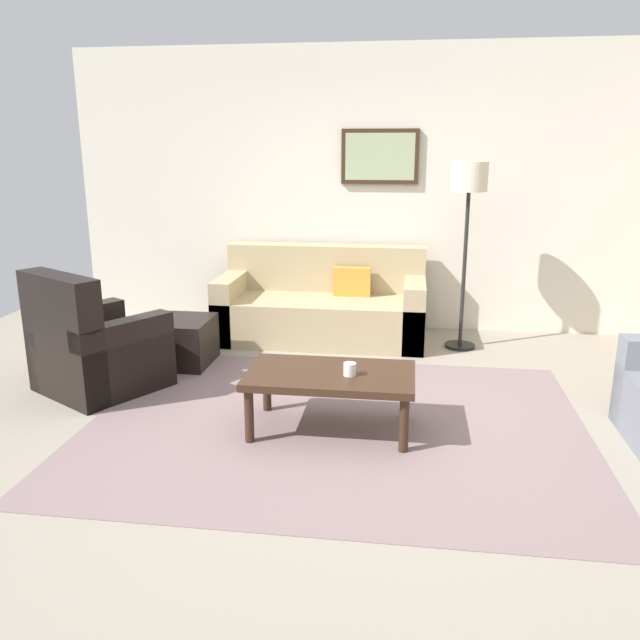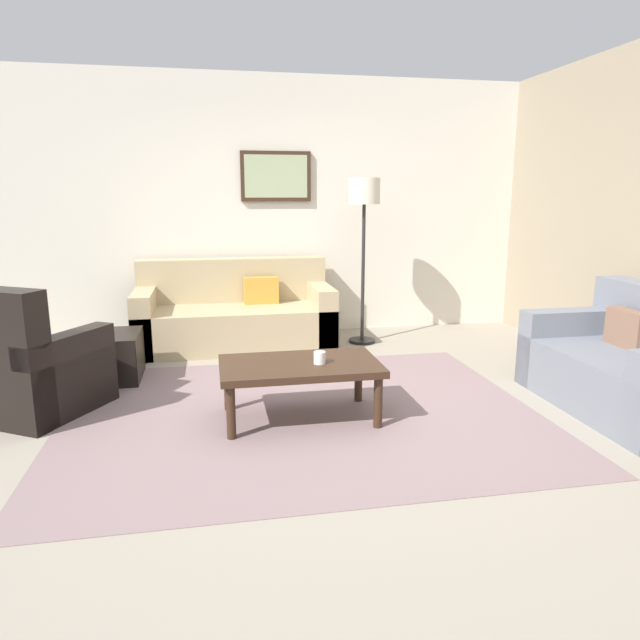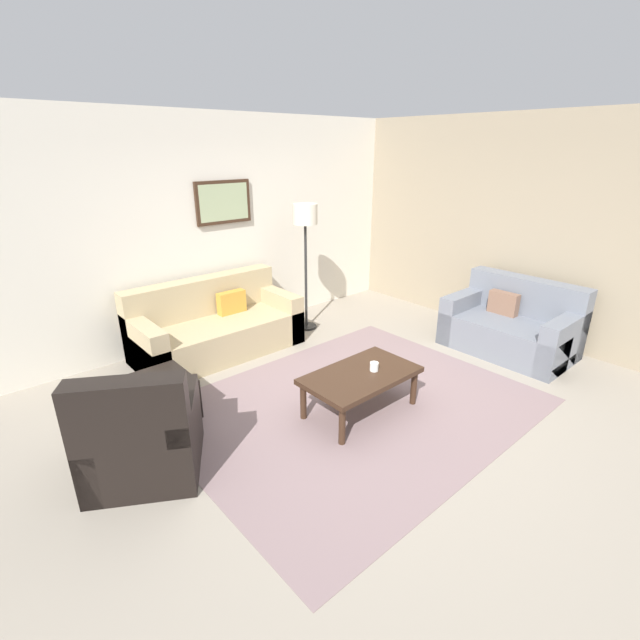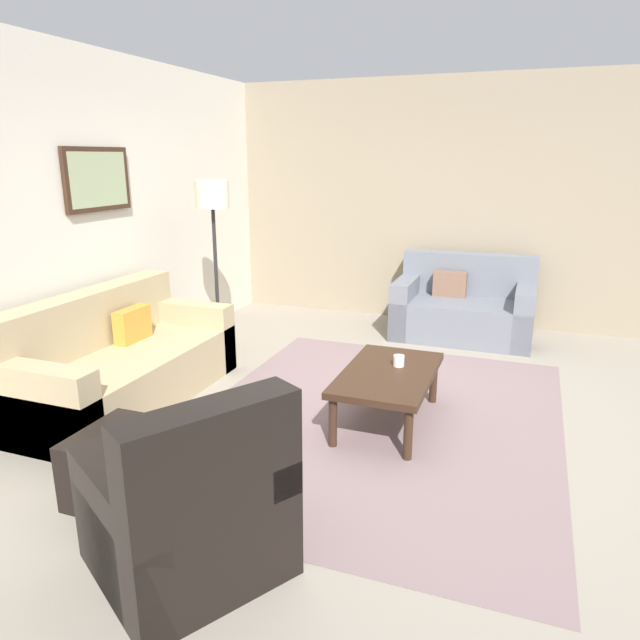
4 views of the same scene
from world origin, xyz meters
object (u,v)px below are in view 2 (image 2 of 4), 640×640
(coffee_table, at_px, (300,370))
(cup, at_px, (320,358))
(ottoman, at_px, (107,357))
(framed_artwork, at_px, (276,176))
(couch_main, at_px, (235,316))
(armchair_leather, at_px, (26,373))
(lamp_standing, at_px, (364,208))
(couch_loveseat, at_px, (638,369))

(coffee_table, distance_m, cup, 0.17)
(ottoman, height_order, framed_artwork, framed_artwork)
(couch_main, bearing_deg, armchair_leather, -132.23)
(couch_main, bearing_deg, lamp_standing, -8.10)
(framed_artwork, bearing_deg, couch_loveseat, -51.16)
(couch_main, distance_m, armchair_leather, 2.32)
(couch_loveseat, distance_m, lamp_standing, 2.91)
(couch_main, height_order, cup, couch_main)
(armchair_leather, bearing_deg, cup, -14.06)
(couch_loveseat, height_order, armchair_leather, armchair_leather)
(armchair_leather, relative_size, coffee_table, 1.00)
(lamp_standing, bearing_deg, armchair_leather, -152.13)
(armchair_leather, height_order, coffee_table, armchair_leather)
(couch_main, distance_m, cup, 2.28)
(ottoman, bearing_deg, cup, -37.18)
(armchair_leather, relative_size, ottoman, 1.96)
(framed_artwork, bearing_deg, coffee_table, -93.48)
(couch_loveseat, relative_size, ottoman, 2.61)
(armchair_leather, height_order, framed_artwork, framed_artwork)
(couch_main, relative_size, lamp_standing, 1.16)
(cup, bearing_deg, framed_artwork, 89.40)
(couch_loveseat, distance_m, coffee_table, 2.48)
(ottoman, height_order, cup, cup)
(lamp_standing, distance_m, framed_artwork, 1.08)
(coffee_table, xyz_separation_m, framed_artwork, (0.16, 2.60, 1.38))
(ottoman, distance_m, coffee_table, 1.89)
(coffee_table, bearing_deg, cup, -19.89)
(couch_main, distance_m, lamp_standing, 1.74)
(coffee_table, relative_size, framed_artwork, 1.45)
(cup, xyz_separation_m, framed_artwork, (0.03, 2.65, 1.29))
(couch_main, relative_size, cup, 23.71)
(lamp_standing, relative_size, framed_artwork, 2.25)
(lamp_standing, bearing_deg, coffee_table, -116.32)
(couch_loveseat, bearing_deg, framed_artwork, 128.84)
(armchair_leather, distance_m, framed_artwork, 3.30)
(coffee_table, bearing_deg, ottoman, 141.57)
(coffee_table, relative_size, cup, 13.15)
(couch_loveseat, bearing_deg, lamp_standing, 123.30)
(couch_main, xyz_separation_m, lamp_standing, (1.33, -0.19, 1.11))
(lamp_standing, bearing_deg, couch_loveseat, -56.70)
(cup, bearing_deg, lamp_standing, 67.25)
(ottoman, xyz_separation_m, cup, (1.61, -1.22, 0.25))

